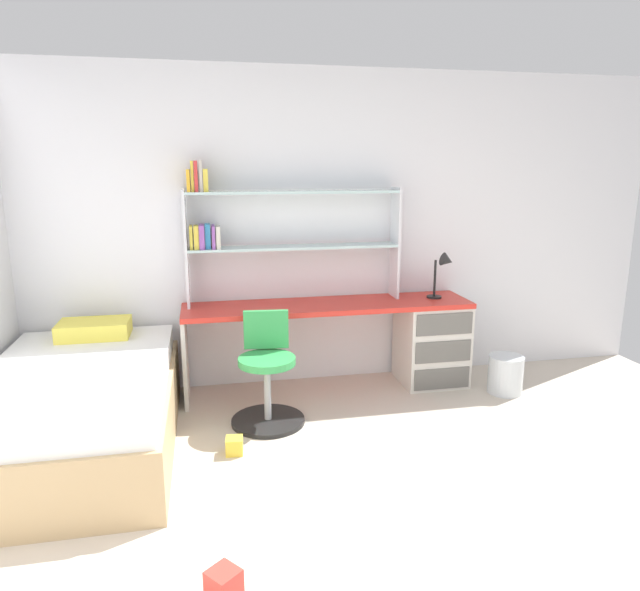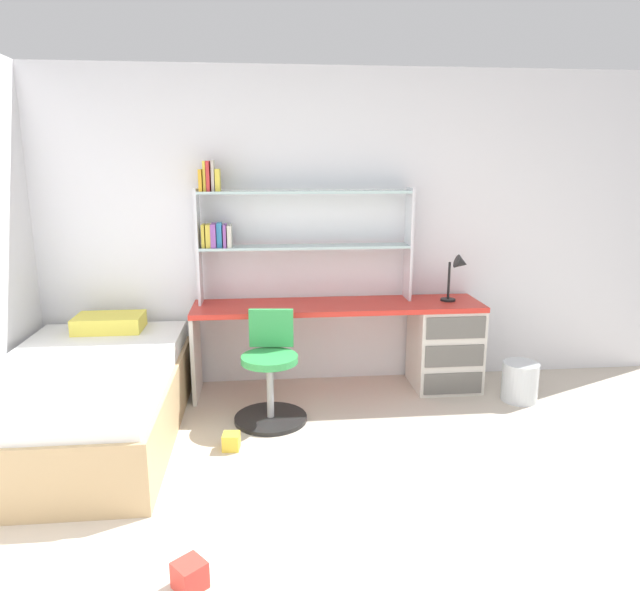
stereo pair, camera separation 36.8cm
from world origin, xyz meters
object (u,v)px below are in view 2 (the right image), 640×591
(bed_platform, at_px, (87,399))
(swivel_chair, at_px, (270,379))
(desk, at_px, (414,339))
(bookshelf_hutch, at_px, (279,224))
(waste_bin, at_px, (520,382))
(desk_lamp, at_px, (458,270))
(toy_block_yellow_0, at_px, (231,441))
(toy_block_red_3, at_px, (190,575))

(bed_platform, bearing_deg, swivel_chair, 8.33)
(desk, xyz_separation_m, bookshelf_hutch, (-1.07, 0.14, 0.93))
(waste_bin, bearing_deg, desk, 155.17)
(desk_lamp, xyz_separation_m, bed_platform, (-2.72, -0.65, -0.70))
(desk, relative_size, bed_platform, 1.22)
(desk, bearing_deg, toy_block_yellow_0, -147.34)
(bookshelf_hutch, height_order, bed_platform, bookshelf_hutch)
(desk, height_order, swivel_chair, swivel_chair)
(desk, xyz_separation_m, desk_lamp, (0.33, -0.02, 0.56))
(swivel_chair, bearing_deg, toy_block_red_3, -102.77)
(desk_lamp, bearing_deg, toy_block_red_3, -131.50)
(bed_platform, height_order, toy_block_red_3, bed_platform)
(desk, distance_m, desk_lamp, 0.65)
(desk, xyz_separation_m, bed_platform, (-2.39, -0.67, -0.14))
(desk_lamp, bearing_deg, waste_bin, -37.68)
(bookshelf_hutch, distance_m, waste_bin, 2.24)
(desk, bearing_deg, swivel_chair, -157.29)
(toy_block_red_3, bearing_deg, desk_lamp, 48.50)
(desk_lamp, height_order, swivel_chair, desk_lamp)
(swivel_chair, bearing_deg, bookshelf_hutch, 81.10)
(waste_bin, bearing_deg, bookshelf_hutch, 165.12)
(desk, distance_m, swivel_chair, 1.28)
(desk_lamp, distance_m, waste_bin, 0.98)
(bookshelf_hutch, bearing_deg, bed_platform, -148.48)
(bookshelf_hutch, xyz_separation_m, toy_block_red_3, (-0.47, -2.28, -1.28))
(bookshelf_hutch, height_order, waste_bin, bookshelf_hutch)
(bed_platform, distance_m, waste_bin, 3.16)
(desk_lamp, distance_m, toy_block_red_3, 2.98)
(swivel_chair, bearing_deg, desk_lamp, 17.30)
(bookshelf_hutch, bearing_deg, desk_lamp, -6.44)
(desk, relative_size, toy_block_red_3, 18.57)
(bed_platform, bearing_deg, toy_block_yellow_0, -14.80)
(desk, distance_m, toy_block_yellow_0, 1.74)
(waste_bin, bearing_deg, toy_block_yellow_0, -165.44)
(desk, relative_size, swivel_chair, 2.93)
(bookshelf_hutch, bearing_deg, toy_block_yellow_0, -108.86)
(bookshelf_hutch, height_order, desk_lamp, bookshelf_hutch)
(waste_bin, relative_size, toy_block_red_3, 2.49)
(desk_lamp, bearing_deg, toy_block_yellow_0, -153.08)
(desk_lamp, relative_size, bed_platform, 0.20)
(toy_block_yellow_0, height_order, toy_block_red_3, toy_block_red_3)
(bed_platform, bearing_deg, desk, 15.65)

